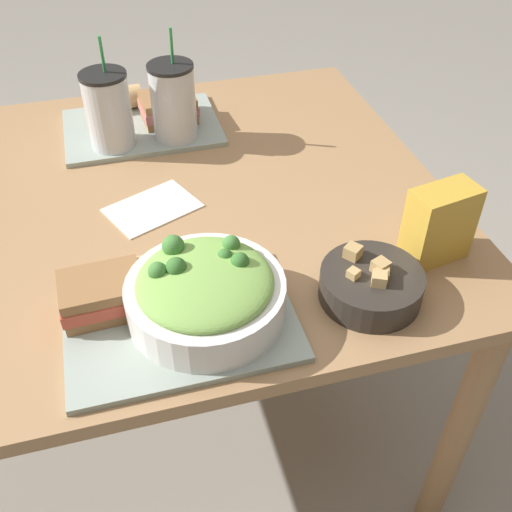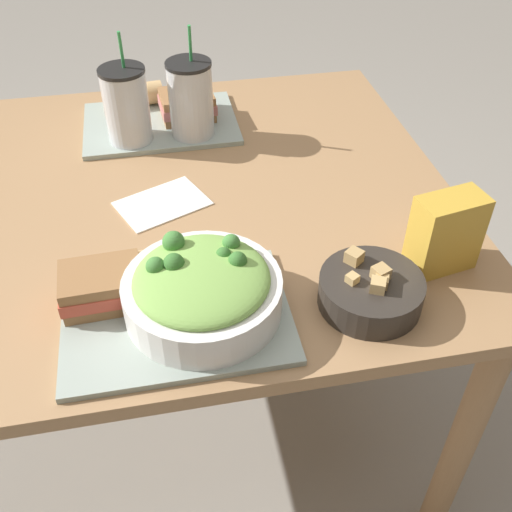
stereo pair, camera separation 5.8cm
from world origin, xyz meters
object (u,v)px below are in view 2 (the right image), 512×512
(sandwich_far, at_px, (187,105))
(drink_cup_dark, at_px, (126,108))
(napkin_folded, at_px, (162,203))
(soup_bowl, at_px, (371,290))
(sandwich_near, at_px, (102,286))
(baguette_near, at_px, (143,266))
(salad_bowl, at_px, (202,289))
(drink_cup_red, at_px, (191,101))
(baguette_far, at_px, (140,94))
(chip_bag, at_px, (445,233))

(sandwich_far, xyz_separation_m, drink_cup_dark, (-0.14, -0.09, 0.05))
(sandwich_far, bearing_deg, napkin_folded, -109.27)
(soup_bowl, relative_size, sandwich_near, 1.25)
(soup_bowl, xyz_separation_m, baguette_near, (-0.37, 0.12, 0.01))
(salad_bowl, relative_size, soup_bowl, 1.48)
(baguette_near, bearing_deg, salad_bowl, -131.79)
(soup_bowl, bearing_deg, drink_cup_red, 110.56)
(sandwich_far, bearing_deg, drink_cup_red, -91.97)
(soup_bowl, height_order, sandwich_far, soup_bowl)
(soup_bowl, relative_size, baguette_far, 1.40)
(sandwich_far, bearing_deg, sandwich_near, -112.92)
(sandwich_near, distance_m, napkin_folded, 0.30)
(soup_bowl, bearing_deg, sandwich_near, 169.72)
(baguette_far, relative_size, napkin_folded, 0.60)
(drink_cup_red, bearing_deg, chip_bag, -54.63)
(baguette_near, bearing_deg, drink_cup_red, -12.28)
(drink_cup_red, bearing_deg, napkin_folded, -110.09)
(sandwich_near, distance_m, drink_cup_dark, 0.54)
(drink_cup_red, xyz_separation_m, napkin_folded, (-0.09, -0.26, -0.09))
(baguette_near, height_order, baguette_far, same)
(baguette_near, relative_size, napkin_folded, 0.61)
(drink_cup_dark, height_order, napkin_folded, drink_cup_dark)
(sandwich_near, bearing_deg, drink_cup_dark, 80.94)
(baguette_far, height_order, napkin_folded, baguette_far)
(salad_bowl, relative_size, baguette_near, 2.03)
(salad_bowl, distance_m, sandwich_far, 0.68)
(sandwich_near, bearing_deg, baguette_far, 80.13)
(salad_bowl, distance_m, drink_cup_red, 0.59)
(soup_bowl, xyz_separation_m, drink_cup_red, (-0.23, 0.62, 0.06))
(baguette_near, xyz_separation_m, sandwich_far, (0.14, 0.58, 0.00))
(drink_cup_dark, relative_size, drink_cup_red, 0.99)
(baguette_near, xyz_separation_m, baguette_far, (0.02, 0.67, 0.00))
(drink_cup_dark, bearing_deg, baguette_far, 80.05)
(baguette_near, relative_size, drink_cup_red, 0.49)
(salad_bowl, height_order, napkin_folded, salad_bowl)
(baguette_near, height_order, drink_cup_dark, drink_cup_dark)
(chip_bag, bearing_deg, baguette_far, 114.27)
(salad_bowl, height_order, baguette_near, salad_bowl)
(drink_cup_dark, bearing_deg, salad_bowl, -80.45)
(sandwich_near, xyz_separation_m, napkin_folded, (0.12, 0.28, -0.04))
(drink_cup_dark, relative_size, chip_bag, 1.74)
(baguette_near, bearing_deg, baguette_far, 1.64)
(sandwich_near, distance_m, drink_cup_red, 0.58)
(salad_bowl, xyz_separation_m, soup_bowl, (0.28, -0.03, -0.03))
(sandwich_near, relative_size, sandwich_far, 1.01)
(drink_cup_dark, xyz_separation_m, napkin_folded, (0.05, -0.26, -0.09))
(drink_cup_dark, bearing_deg, chip_bag, -45.54)
(baguette_near, distance_m, drink_cup_dark, 0.50)
(soup_bowl, height_order, drink_cup_dark, drink_cup_dark)
(soup_bowl, bearing_deg, chip_bag, 24.04)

